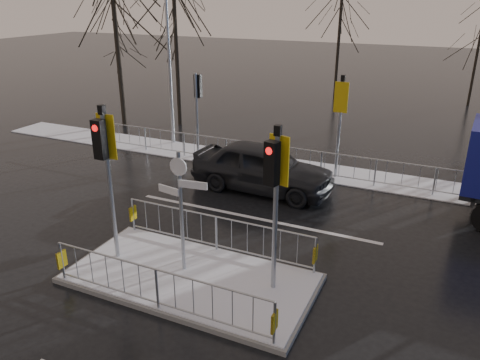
% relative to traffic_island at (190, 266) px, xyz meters
% --- Properties ---
extents(ground, '(120.00, 120.00, 0.00)m').
position_rel_traffic_island_xyz_m(ground, '(0.01, -0.01, -0.39)').
color(ground, black).
rests_on(ground, ground).
extents(snow_verge, '(30.00, 2.00, 0.04)m').
position_rel_traffic_island_xyz_m(snow_verge, '(0.01, 8.59, -0.37)').
color(snow_verge, white).
rests_on(snow_verge, ground).
extents(lane_markings, '(8.00, 11.38, 0.01)m').
position_rel_traffic_island_xyz_m(lane_markings, '(0.01, -0.34, -0.39)').
color(lane_markings, silver).
rests_on(lane_markings, ground).
extents(traffic_island, '(6.00, 3.04, 4.15)m').
position_rel_traffic_island_xyz_m(traffic_island, '(0.00, 0.00, 0.00)').
color(traffic_island, slate).
rests_on(traffic_island, ground).
extents(far_kerb_fixtures, '(18.00, 0.65, 3.83)m').
position_rel_traffic_island_xyz_m(far_kerb_fixtures, '(0.31, 8.08, 0.63)').
color(far_kerb_fixtures, '#9BA2A9').
rests_on(far_kerb_fixtures, ground).
extents(car_far_lane, '(5.11, 2.20, 1.72)m').
position_rel_traffic_island_xyz_m(car_far_lane, '(-0.56, 5.99, 0.47)').
color(car_far_lane, black).
rests_on(car_far_lane, ground).
extents(tree_near_a, '(4.75, 4.75, 8.97)m').
position_rel_traffic_island_xyz_m(tree_near_a, '(-10.49, 10.99, 5.72)').
color(tree_near_a, black).
rests_on(tree_near_a, ground).
extents(tree_near_b, '(4.00, 4.00, 7.55)m').
position_rel_traffic_island_xyz_m(tree_near_b, '(-7.99, 12.49, 4.76)').
color(tree_near_b, black).
rests_on(tree_near_b, ground).
extents(tree_near_c, '(3.50, 3.50, 6.61)m').
position_rel_traffic_island_xyz_m(tree_near_c, '(-12.49, 13.49, 4.11)').
color(tree_near_c, black).
rests_on(tree_near_c, ground).
extents(tree_far_a, '(3.75, 3.75, 7.08)m').
position_rel_traffic_island_xyz_m(tree_far_a, '(-1.99, 21.99, 4.43)').
color(tree_far_a, black).
rests_on(tree_far_a, ground).
extents(tree_far_b, '(3.25, 3.25, 6.14)m').
position_rel_traffic_island_xyz_m(tree_far_b, '(6.01, 23.99, 3.79)').
color(tree_far_b, black).
rests_on(tree_far_b, ground).
extents(street_lamp_left, '(1.25, 0.18, 8.20)m').
position_rel_traffic_island_xyz_m(street_lamp_left, '(-6.42, 9.49, 4.10)').
color(street_lamp_left, '#9BA2A9').
rests_on(street_lamp_left, ground).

